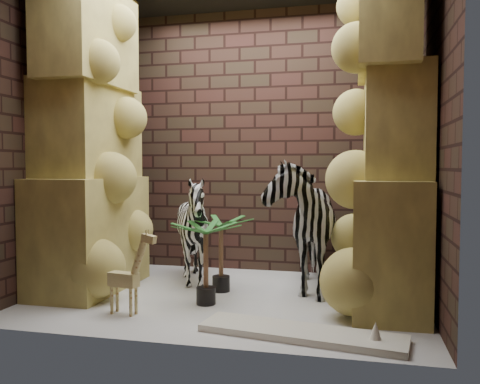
% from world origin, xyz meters
% --- Properties ---
extents(floor, '(3.50, 3.50, 0.00)m').
position_xyz_m(floor, '(0.00, 0.00, 0.00)').
color(floor, silver).
rests_on(floor, ground).
extents(wall_back, '(3.50, 0.00, 3.50)m').
position_xyz_m(wall_back, '(0.00, 1.25, 1.50)').
color(wall_back, '#371D19').
rests_on(wall_back, ground).
extents(wall_front, '(3.50, 0.00, 3.50)m').
position_xyz_m(wall_front, '(0.00, -1.25, 1.50)').
color(wall_front, '#371D19').
rests_on(wall_front, ground).
extents(wall_left, '(0.00, 3.00, 3.00)m').
position_xyz_m(wall_left, '(-1.75, 0.00, 1.50)').
color(wall_left, '#371D19').
rests_on(wall_left, ground).
extents(wall_right, '(0.00, 3.00, 3.00)m').
position_xyz_m(wall_right, '(1.75, 0.00, 1.50)').
color(wall_right, '#371D19').
rests_on(wall_right, ground).
extents(rock_pillar_left, '(0.68, 1.30, 3.00)m').
position_xyz_m(rock_pillar_left, '(-1.40, 0.00, 1.50)').
color(rock_pillar_left, '#D8C864').
rests_on(rock_pillar_left, floor).
extents(rock_pillar_right, '(0.58, 1.25, 3.00)m').
position_xyz_m(rock_pillar_right, '(1.42, 0.00, 1.50)').
color(rock_pillar_right, '#D8C864').
rests_on(rock_pillar_right, floor).
extents(zebra_right, '(0.82, 1.34, 1.50)m').
position_xyz_m(zebra_right, '(0.62, 0.50, 0.75)').
color(zebra_right, white).
rests_on(zebra_right, floor).
extents(zebra_left, '(1.21, 1.34, 1.00)m').
position_xyz_m(zebra_left, '(-0.46, 0.39, 0.50)').
color(zebra_left, white).
rests_on(zebra_left, floor).
extents(giraffe_toy, '(0.39, 0.19, 0.73)m').
position_xyz_m(giraffe_toy, '(-0.70, -0.69, 0.36)').
color(giraffe_toy, '#D2C079').
rests_on(giraffe_toy, floor).
extents(palm_front, '(0.36, 0.36, 0.74)m').
position_xyz_m(palm_front, '(-0.12, 0.20, 0.37)').
color(palm_front, '#194A23').
rests_on(palm_front, floor).
extents(palm_back, '(0.36, 0.36, 0.74)m').
position_xyz_m(palm_back, '(-0.13, -0.26, 0.37)').
color(palm_back, '#194A23').
rests_on(palm_back, floor).
extents(surfboard, '(1.50, 0.58, 0.05)m').
position_xyz_m(surfboard, '(0.78, -0.90, 0.03)').
color(surfboard, white).
rests_on(surfboard, floor).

